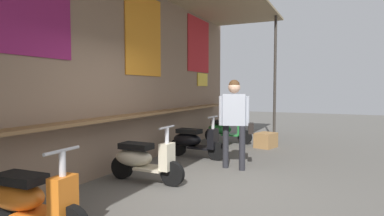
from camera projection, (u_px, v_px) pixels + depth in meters
ground_plane at (200, 191)px, 4.99m from camera, size 34.55×34.55×0.00m
market_stall_facade at (102, 56)px, 5.65m from camera, size 12.34×2.41×3.89m
scooter_orange at (29, 199)px, 3.47m from camera, size 0.46×1.40×0.97m
scooter_cream at (142, 159)px, 5.45m from camera, size 0.46×1.40×0.97m
scooter_black at (194, 141)px, 7.35m from camera, size 0.49×1.40×0.97m
scooter_green at (225, 129)px, 9.35m from camera, size 0.46×1.40×0.97m
shopper_with_handbag at (235, 114)px, 6.27m from camera, size 0.40×0.68×1.74m
merchandise_crate at (266, 140)px, 8.62m from camera, size 0.65×0.58×0.40m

